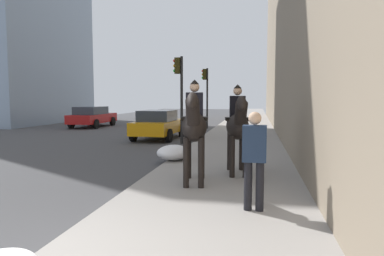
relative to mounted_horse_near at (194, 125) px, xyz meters
The scene contains 8 objects.
mounted_horse_near is the anchor object (origin of this frame).
mounted_horse_far 1.48m from the mounted_horse_near, 37.73° to the right, with size 2.15×0.78×2.27m.
pedestrian_greeting 2.18m from the mounted_horse_near, 141.56° to the right, with size 0.28×0.41×1.70m.
car_near_lane 18.23m from the mounted_horse_near, 33.23° to the left, with size 4.45×1.99×1.44m.
car_mid_lane 9.78m from the mounted_horse_near, 20.55° to the left, with size 4.09×2.06×1.44m.
traffic_light_near_curb 7.84m from the mounted_horse_near, 14.82° to the left, with size 0.20×0.44×3.86m.
traffic_light_far_curb 15.54m from the mounted_horse_near, ahead, with size 0.20×0.44×3.99m.
snow_pile_far 3.34m from the mounted_horse_near, 22.11° to the left, with size 1.31×1.01×0.45m, color white.
Camera 1 is at (-3.45, -2.70, 2.05)m, focal length 32.80 mm.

